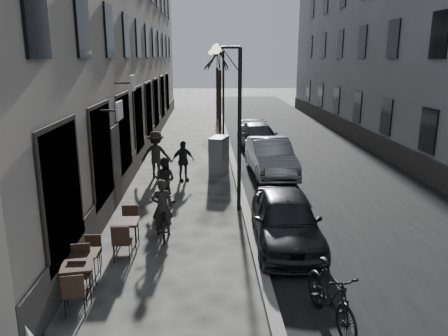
{
  "coord_description": "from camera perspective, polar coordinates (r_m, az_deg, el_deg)",
  "views": [
    {
      "loc": [
        -1.03,
        -7.13,
        4.75
      ],
      "look_at": [
        -0.54,
        4.36,
        1.8
      ],
      "focal_mm": 35.0,
      "sensor_mm": 36.0,
      "label": 1
    }
  ],
  "objects": [
    {
      "name": "bistro_set_a",
      "position": [
        9.47,
        -18.55,
        -13.46
      ],
      "size": [
        0.69,
        1.52,
        0.87
      ],
      "rotation": [
        0.0,
        0.0,
        0.17
      ],
      "color": "#2F2114",
      "rests_on": "ground"
    },
    {
      "name": "bistro_set_b",
      "position": [
        10.1,
        -17.52,
        -11.8
      ],
      "size": [
        0.55,
        1.34,
        0.79
      ],
      "rotation": [
        0.0,
        0.0,
        0.0
      ],
      "color": "#2F2114",
      "rests_on": "ground"
    },
    {
      "name": "ground",
      "position": [
        8.63,
        5.12,
        -19.09
      ],
      "size": [
        120.0,
        120.0,
        0.0
      ],
      "primitive_type": "plane",
      "color": "#32302D",
      "rests_on": "ground"
    },
    {
      "name": "tree_far",
      "position": [
        34.14,
        -0.9,
        14.26
      ],
      "size": [
        2.4,
        2.4,
        5.7
      ],
      "color": "black",
      "rests_on": "ground"
    },
    {
      "name": "kerb",
      "position": [
        23.63,
        0.6,
        2.96
      ],
      "size": [
        0.25,
        60.0,
        0.12
      ],
      "primitive_type": "cube",
      "color": "slate",
      "rests_on": "ground"
    },
    {
      "name": "pedestrian_near",
      "position": [
        14.62,
        -7.73,
        -1.54
      ],
      "size": [
        0.92,
        0.84,
        1.54
      ],
      "primitive_type": "imported",
      "rotation": [
        0.0,
        0.0,
        2.72
      ],
      "color": "black",
      "rests_on": "ground"
    },
    {
      "name": "bicycle",
      "position": [
        12.06,
        -8.02,
        -6.49
      ],
      "size": [
        0.84,
        1.89,
        0.96
      ],
      "primitive_type": "imported",
      "rotation": [
        0.0,
        0.0,
        3.26
      ],
      "color": "black",
      "rests_on": "ground"
    },
    {
      "name": "car_far",
      "position": [
        22.9,
        4.52,
        4.07
      ],
      "size": [
        2.1,
        4.63,
        1.32
      ],
      "primitive_type": "imported",
      "rotation": [
        0.0,
        0.0,
        0.06
      ],
      "color": "#373941",
      "rests_on": "ground"
    },
    {
      "name": "car_mid",
      "position": [
        18.02,
        6.1,
        1.44
      ],
      "size": [
        1.74,
        4.51,
        1.47
      ],
      "primitive_type": "imported",
      "rotation": [
        0.0,
        0.0,
        0.04
      ],
      "color": "gray",
      "rests_on": "ground"
    },
    {
      "name": "pedestrian_far",
      "position": [
        17.07,
        -5.4,
        0.93
      ],
      "size": [
        1.01,
        0.74,
        1.59
      ],
      "primitive_type": "imported",
      "rotation": [
        0.0,
        0.0,
        0.43
      ],
      "color": "black",
      "rests_on": "ground"
    },
    {
      "name": "road",
      "position": [
        24.11,
        9.31,
        2.85
      ],
      "size": [
        7.3,
        60.0,
        0.0
      ],
      "primitive_type": "cube",
      "color": "black",
      "rests_on": "ground"
    },
    {
      "name": "moped",
      "position": [
        8.4,
        13.8,
        -15.88
      ],
      "size": [
        0.89,
        1.98,
        1.15
      ],
      "primitive_type": "imported",
      "rotation": [
        0.0,
        0.0,
        0.19
      ],
      "color": "black",
      "rests_on": "ground"
    },
    {
      "name": "streetlamp_near",
      "position": [
        13.25,
        1.31,
        7.5
      ],
      "size": [
        0.9,
        0.28,
        5.09
      ],
      "color": "black",
      "rests_on": "ground"
    },
    {
      "name": "sign_board",
      "position": [
        8.35,
        -24.22,
        -18.19
      ],
      "size": [
        0.53,
        0.68,
        1.06
      ],
      "rotation": [
        0.0,
        0.0,
        0.32
      ],
      "color": "black",
      "rests_on": "ground"
    },
    {
      "name": "streetlamp_far",
      "position": [
        25.19,
        -0.48,
        10.79
      ],
      "size": [
        0.9,
        0.28,
        5.09
      ],
      "color": "black",
      "rests_on": "ground"
    },
    {
      "name": "cyclist_rider",
      "position": [
        11.95,
        -8.07,
        -5.12
      ],
      "size": [
        0.61,
        0.44,
        1.57
      ],
      "primitive_type": "imported",
      "rotation": [
        0.0,
        0.0,
        3.26
      ],
      "color": "black",
      "rests_on": "ground"
    },
    {
      "name": "bistro_set_c",
      "position": [
        11.32,
        -12.67,
        -8.17
      ],
      "size": [
        0.64,
        1.56,
        0.92
      ],
      "rotation": [
        0.0,
        0.0,
        0.01
      ],
      "color": "#2F2114",
      "rests_on": "ground"
    },
    {
      "name": "pedestrian_mid",
      "position": [
        17.67,
        -8.84,
        1.77
      ],
      "size": [
        1.26,
        0.79,
        1.87
      ],
      "primitive_type": "imported",
      "rotation": [
        0.0,
        0.0,
        3.06
      ],
      "color": "black",
      "rests_on": "ground"
    },
    {
      "name": "utility_cabinet",
      "position": [
        17.92,
        -0.66,
        1.62
      ],
      "size": [
        0.88,
        1.18,
        1.57
      ],
      "primitive_type": "cube",
      "rotation": [
        0.0,
        0.0,
        -0.33
      ],
      "color": "slate",
      "rests_on": "ground"
    },
    {
      "name": "tree_near",
      "position": [
        28.14,
        -0.55,
        14.23
      ],
      "size": [
        2.4,
        2.4,
        5.7
      ],
      "color": "black",
      "rests_on": "ground"
    },
    {
      "name": "car_near",
      "position": [
        11.37,
        8.07,
        -6.65
      ],
      "size": [
        1.8,
        4.13,
        1.39
      ],
      "primitive_type": "imported",
      "rotation": [
        0.0,
        0.0,
        -0.04
      ],
      "color": "black",
      "rests_on": "ground"
    }
  ]
}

